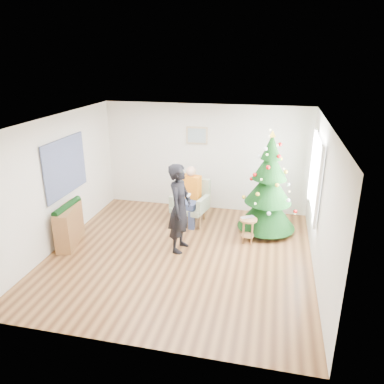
% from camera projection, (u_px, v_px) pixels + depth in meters
% --- Properties ---
extents(floor, '(5.00, 5.00, 0.00)m').
position_uv_depth(floor, '(180.00, 255.00, 7.32)').
color(floor, brown).
rests_on(floor, ground).
extents(ceiling, '(5.00, 5.00, 0.00)m').
position_uv_depth(ceiling, '(179.00, 121.00, 6.41)').
color(ceiling, white).
rests_on(ceiling, wall_back).
extents(wall_back, '(5.00, 0.00, 5.00)m').
position_uv_depth(wall_back, '(205.00, 158.00, 9.15)').
color(wall_back, silver).
rests_on(wall_back, floor).
extents(wall_front, '(5.00, 0.00, 5.00)m').
position_uv_depth(wall_front, '(128.00, 262.00, 4.58)').
color(wall_front, silver).
rests_on(wall_front, floor).
extents(wall_left, '(0.00, 5.00, 5.00)m').
position_uv_depth(wall_left, '(57.00, 183.00, 7.38)').
color(wall_left, silver).
rests_on(wall_left, floor).
extents(wall_right, '(0.00, 5.00, 5.00)m').
position_uv_depth(wall_right, '(322.00, 204.00, 6.35)').
color(wall_right, silver).
rests_on(wall_right, floor).
extents(window_panel, '(0.04, 1.30, 1.40)m').
position_uv_depth(window_panel, '(316.00, 175.00, 7.20)').
color(window_panel, white).
rests_on(window_panel, wall_right).
extents(curtains, '(0.05, 1.75, 1.50)m').
position_uv_depth(curtains, '(315.00, 175.00, 7.20)').
color(curtains, white).
rests_on(curtains, wall_right).
extents(christmas_tree, '(1.25, 1.25, 2.25)m').
position_uv_depth(christmas_tree, '(269.00, 188.00, 7.94)').
color(christmas_tree, '#3F2816').
rests_on(christmas_tree, floor).
extents(stool, '(0.36, 0.36, 0.53)m').
position_uv_depth(stool, '(248.00, 230.00, 7.71)').
color(stool, brown).
rests_on(stool, floor).
extents(laptop, '(0.35, 0.32, 0.02)m').
position_uv_depth(laptop, '(249.00, 218.00, 7.61)').
color(laptop, silver).
rests_on(laptop, stool).
extents(armchair, '(0.89, 0.85, 1.01)m').
position_uv_depth(armchair, '(191.00, 207.00, 8.62)').
color(armchair, gray).
rests_on(armchair, floor).
extents(seated_person, '(0.50, 0.67, 1.33)m').
position_uv_depth(seated_person, '(190.00, 195.00, 8.47)').
color(seated_person, navy).
rests_on(seated_person, armchair).
extents(standing_man, '(0.49, 0.69, 1.78)m').
position_uv_depth(standing_man, '(180.00, 208.00, 7.23)').
color(standing_man, black).
rests_on(standing_man, floor).
extents(game_controller, '(0.05, 0.13, 0.04)m').
position_uv_depth(game_controller, '(189.00, 195.00, 7.06)').
color(game_controller, white).
rests_on(game_controller, standing_man).
extents(console, '(0.51, 1.04, 0.80)m').
position_uv_depth(console, '(69.00, 226.00, 7.63)').
color(console, brown).
rests_on(console, floor).
extents(garland, '(0.14, 0.90, 0.14)m').
position_uv_depth(garland, '(67.00, 207.00, 7.48)').
color(garland, black).
rests_on(garland, console).
extents(tapestry, '(0.03, 1.50, 1.15)m').
position_uv_depth(tapestry, '(65.00, 167.00, 7.56)').
color(tapestry, black).
rests_on(tapestry, wall_left).
extents(framed_picture, '(0.52, 0.05, 0.42)m').
position_uv_depth(framed_picture, '(197.00, 135.00, 8.97)').
color(framed_picture, tan).
rests_on(framed_picture, wall_back).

